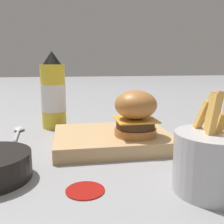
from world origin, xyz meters
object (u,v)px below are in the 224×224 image
burger (136,113)px  spoon (19,130)px  serving_board (112,139)px  fries_basket (213,161)px  ketchup_bottle (53,94)px

burger → spoon: 0.36m
serving_board → burger: burger is taller
fries_basket → burger: bearing=-73.7°
burger → fries_basket: (-0.06, 0.22, -0.03)m
fries_basket → spoon: 0.54m
burger → spoon: burger is taller
fries_basket → ketchup_bottle: bearing=-60.7°
burger → serving_board: bearing=-34.0°
ketchup_bottle → fries_basket: bearing=119.3°
serving_board → burger: size_ratio=2.61×
spoon → fries_basket: bearing=-143.6°
serving_board → ketchup_bottle: ketchup_bottle is taller
burger → fries_basket: fries_basket is taller
spoon → serving_board: bearing=-127.9°
serving_board → spoon: (0.24, -0.16, -0.01)m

